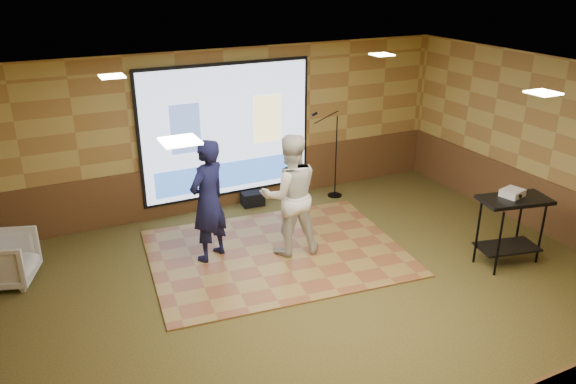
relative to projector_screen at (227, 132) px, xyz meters
name	(u,v)px	position (x,y,z in m)	size (l,w,h in m)	color
ground	(315,291)	(0.00, -3.44, -1.47)	(9.00, 9.00, 0.00)	#2E3A1A
room_shell	(317,153)	(0.00, -3.44, 0.62)	(9.04, 7.04, 3.02)	#B09749
wainscot_back	(229,182)	(0.00, 0.04, -1.00)	(9.00, 0.04, 0.95)	#53391B
wainscot_right	(541,206)	(4.48, -3.44, -1.00)	(0.04, 7.00, 0.95)	#53391B
projector_screen	(227,132)	(0.00, 0.00, 0.00)	(3.32, 0.06, 2.52)	black
downlight_nw	(112,76)	(-2.20, -1.64, 1.50)	(0.32, 0.32, 0.02)	beige
downlight_ne	(382,55)	(2.20, -1.64, 1.50)	(0.32, 0.32, 0.02)	beige
downlight_sw	(180,141)	(-2.20, -4.94, 1.50)	(0.32, 0.32, 0.02)	beige
downlight_se	(543,93)	(2.20, -4.94, 1.50)	(0.32, 0.32, 0.02)	beige
dance_floor	(276,252)	(-0.02, -2.17, -1.46)	(4.00, 3.05, 0.03)	olive
player_left	(208,201)	(-1.03, -1.87, -0.47)	(0.71, 0.47, 1.96)	#13153C
player_right	(290,195)	(0.19, -2.23, -0.46)	(0.96, 0.75, 1.98)	silver
av_table	(512,216)	(3.11, -4.02, -0.68)	(1.05, 0.55, 1.10)	black
projector	(512,193)	(3.12, -3.95, -0.32)	(0.33, 0.27, 0.11)	silver
mic_stand	(333,173)	(2.02, -0.48, -0.98)	(0.70, 0.29, 1.80)	black
banquet_chair	(5,260)	(-3.96, -1.23, -1.10)	(0.80, 0.82, 0.75)	gray
duffel_bag	(253,199)	(0.40, -0.19, -1.34)	(0.42, 0.28, 0.26)	black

